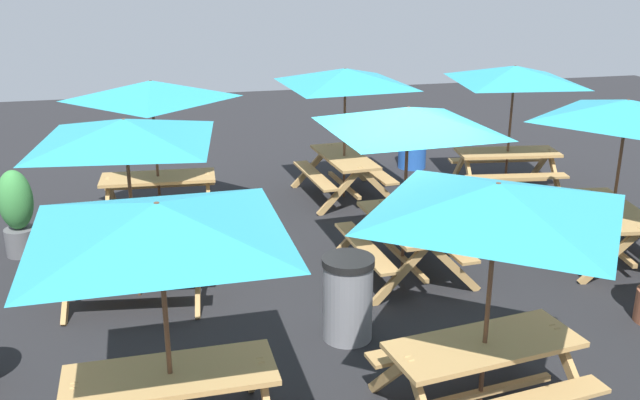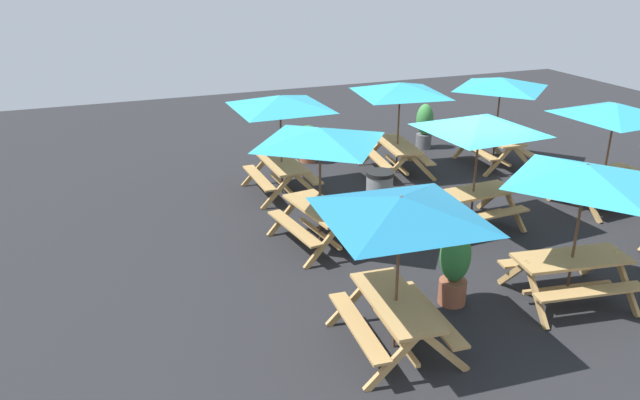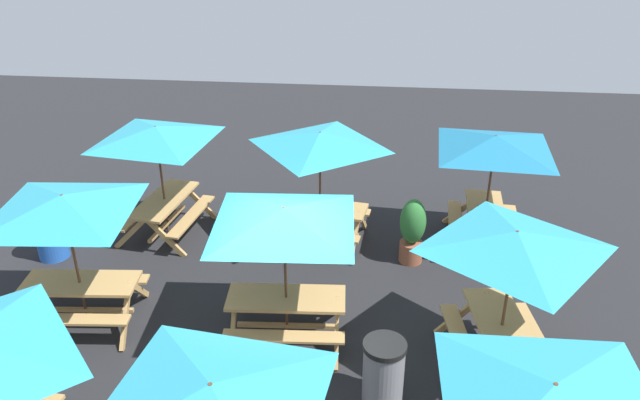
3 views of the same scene
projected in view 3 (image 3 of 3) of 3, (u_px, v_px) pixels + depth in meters
name	position (u px, v px, depth m)	size (l,w,h in m)	color
ground_plane	(291.00, 349.00, 9.55)	(28.11, 28.11, 0.00)	#232326
picnic_table_0	(514.00, 251.00, 8.32)	(2.25, 2.25, 2.34)	tan
picnic_table_1	(494.00, 151.00, 11.42)	(2.82, 2.82, 2.34)	tan
picnic_table_2	(320.00, 148.00, 11.57)	(2.28, 2.28, 2.34)	tan
picnic_table_6	(157.00, 142.00, 11.85)	(2.80, 2.80, 2.34)	tan
picnic_table_7	(284.00, 227.00, 8.91)	(2.82, 2.82, 2.34)	tan
picnic_table_8	(65.00, 213.00, 9.27)	(2.82, 2.82, 2.34)	tan
trash_bin_gray	(383.00, 372.00, 8.40)	(0.59, 0.59, 0.98)	gray
trash_bin_blue	(50.00, 234.00, 11.70)	(0.59, 0.59, 0.98)	blue
potted_plant_2	(412.00, 230.00, 11.49)	(0.48, 0.48, 1.29)	#935138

